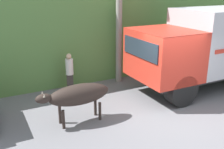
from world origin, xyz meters
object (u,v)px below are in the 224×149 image
(cargo_truck, at_px, (215,44))
(utility_pole, at_px, (119,5))
(pedestrian_on_hill, at_px, (70,71))
(brown_cow, at_px, (78,95))

(cargo_truck, bearing_deg, utility_pole, 143.49)
(pedestrian_on_hill, xyz_separation_m, utility_pole, (2.27, 0.20, 2.40))
(brown_cow, distance_m, utility_pole, 4.55)
(brown_cow, xyz_separation_m, pedestrian_on_hill, (0.56, 2.47, -0.03))
(utility_pole, bearing_deg, brown_cow, -136.77)
(utility_pole, bearing_deg, cargo_truck, -34.84)
(pedestrian_on_hill, relative_size, utility_pole, 0.25)
(pedestrian_on_hill, distance_m, utility_pole, 3.31)
(cargo_truck, xyz_separation_m, brown_cow, (-6.02, -0.45, -0.87))
(utility_pole, bearing_deg, pedestrian_on_hill, -175.06)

